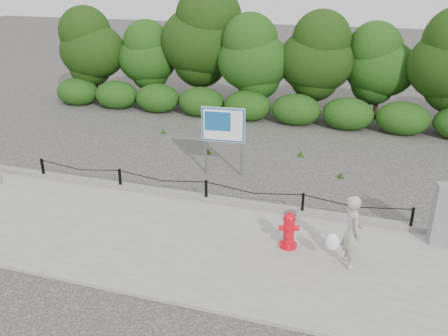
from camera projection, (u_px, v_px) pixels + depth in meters
name	position (u px, v px, depth m)	size (l,w,h in m)	color
ground	(206.00, 204.00, 12.39)	(90.00, 90.00, 0.00)	#2D2B28
sidewalk	(176.00, 241.00, 10.61)	(14.00, 4.00, 0.08)	gray
curb	(207.00, 198.00, 12.37)	(14.00, 0.22, 0.14)	slate
chain_barrier	(206.00, 188.00, 12.21)	(10.06, 0.06, 0.60)	black
treeline	(274.00, 53.00, 19.36)	(20.13, 3.84, 5.06)	black
fire_hydrant	(289.00, 230.00, 10.18)	(0.49, 0.50, 0.84)	red
pedestrian	(351.00, 232.00, 9.42)	(0.77, 0.67, 1.55)	#A79F8F
utility_cabinet	(446.00, 215.00, 10.20)	(0.58, 0.42, 1.56)	gray
advertising_sign	(223.00, 128.00, 13.68)	(1.28, 0.21, 2.05)	slate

